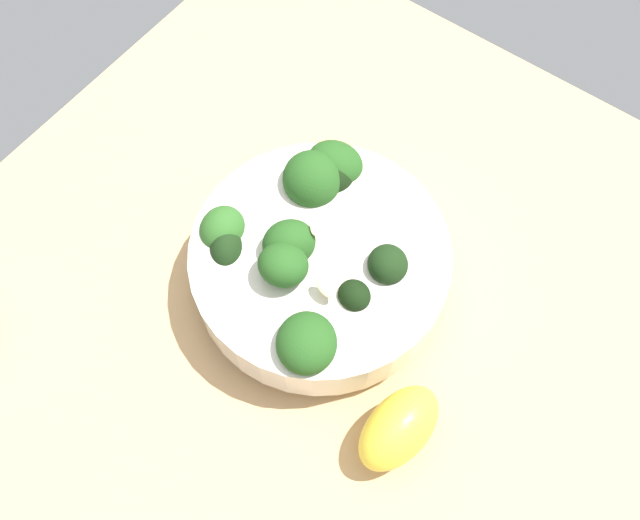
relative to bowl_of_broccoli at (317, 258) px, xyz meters
The scene contains 3 objects.
ground_plane 8.31cm from the bowl_of_broccoli, 142.02° to the left, with size 68.46×68.46×3.05cm, color tan.
bowl_of_broccoli is the anchor object (origin of this frame).
lemon_wedge 13.85cm from the bowl_of_broccoli, 151.18° to the left, with size 7.09×4.18×4.90cm, color yellow.
Camera 1 is at (-9.02, 14.60, 50.77)cm, focal length 38.74 mm.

